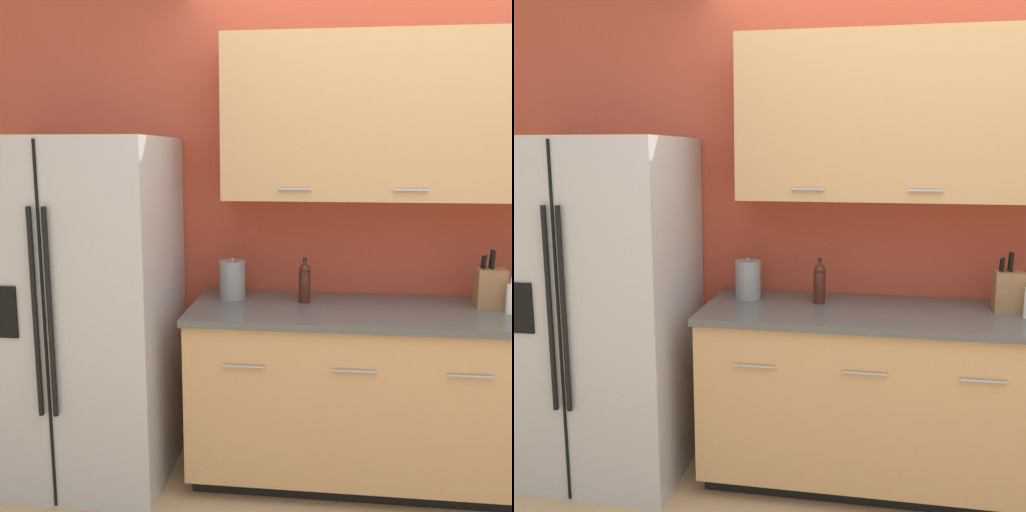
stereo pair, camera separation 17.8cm
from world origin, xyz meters
TOP-DOWN VIEW (x-y plane):
  - wall_back at (-0.03, 1.19)m, footprint 10.00×0.39m
  - counter_unit at (-0.13, 0.90)m, footprint 2.13×0.64m
  - refrigerator at (-1.77, 0.83)m, footprint 0.92×0.79m
  - knife_block at (0.29, 0.98)m, footprint 0.14×0.11m
  - oil_bottle at (-0.62, 0.98)m, footprint 0.06×0.06m
  - steel_canister at (-1.00, 1.01)m, footprint 0.14×0.14m

SIDE VIEW (x-z plane):
  - counter_unit at x=-0.13m, z-range 0.01..0.92m
  - refrigerator at x=-1.77m, z-range 0.00..1.75m
  - steel_canister at x=-1.00m, z-range 0.91..1.12m
  - knife_block at x=0.29m, z-range 0.87..1.16m
  - oil_bottle at x=-0.62m, z-range 0.90..1.14m
  - wall_back at x=-0.03m, z-range 0.14..2.74m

